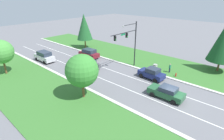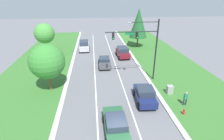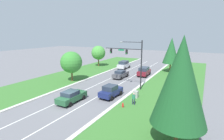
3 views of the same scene
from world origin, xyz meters
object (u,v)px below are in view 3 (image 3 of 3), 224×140
(forest_sedan, at_px, (71,96))
(utility_cabinet, at_px, (136,95))
(traffic_signal_mast, at_px, (131,57))
(pedestrian, at_px, (134,98))
(burgundy_suv, at_px, (144,71))
(oak_far_left_tree, at_px, (71,62))
(graphite_sedan, at_px, (121,74))
(silver_suv, at_px, (124,65))
(navy_sedan, at_px, (111,91))
(fire_hydrant, at_px, (123,105))
(oak_near_left_tree, at_px, (98,53))
(conifer_far_right_tree, at_px, (171,51))
(conifer_near_right_tree, at_px, (181,81))

(forest_sedan, relative_size, utility_cabinet, 4.20)
(traffic_signal_mast, distance_m, pedestrian, 8.61)
(burgundy_suv, relative_size, oak_far_left_tree, 0.77)
(oak_far_left_tree, bearing_deg, graphite_sedan, 44.44)
(silver_suv, bearing_deg, navy_sedan, -71.75)
(forest_sedan, xyz_separation_m, oak_far_left_tree, (-7.16, 8.28, 3.02))
(utility_cabinet, bearing_deg, fire_hydrant, -93.03)
(navy_sedan, height_order, fire_hydrant, navy_sedan)
(pedestrian, bearing_deg, traffic_signal_mast, -61.27)
(navy_sedan, xyz_separation_m, oak_near_left_tree, (-15.02, 19.79, 3.04))
(silver_suv, height_order, oak_far_left_tree, oak_far_left_tree)
(fire_hydrant, distance_m, oak_far_left_tree, 16.13)
(conifer_far_right_tree, distance_m, oak_far_left_tree, 23.75)
(graphite_sedan, relative_size, burgundy_suv, 1.00)
(utility_cabinet, height_order, fire_hydrant, utility_cabinet)
(navy_sedan, height_order, pedestrian, navy_sedan)
(burgundy_suv, bearing_deg, conifer_near_right_tree, -67.74)
(navy_sedan, distance_m, conifer_far_right_tree, 22.68)
(utility_cabinet, bearing_deg, navy_sedan, -159.32)
(silver_suv, relative_size, conifer_near_right_tree, 0.53)
(forest_sedan, distance_m, conifer_near_right_tree, 15.44)
(forest_sedan, bearing_deg, oak_far_left_tree, 129.89)
(fire_hydrant, bearing_deg, burgundy_suv, 100.08)
(conifer_near_right_tree, distance_m, oak_far_left_tree, 24.33)
(forest_sedan, xyz_separation_m, navy_sedan, (3.85, 4.38, 0.09))
(traffic_signal_mast, distance_m, forest_sedan, 11.82)
(utility_cabinet, height_order, oak_far_left_tree, oak_far_left_tree)
(silver_suv, relative_size, oak_far_left_tree, 0.83)
(forest_sedan, bearing_deg, conifer_near_right_tree, -12.53)
(traffic_signal_mast, height_order, conifer_near_right_tree, conifer_near_right_tree)
(burgundy_suv, height_order, navy_sedan, burgundy_suv)
(graphite_sedan, height_order, pedestrian, pedestrian)
(navy_sedan, distance_m, fire_hydrant, 4.29)
(pedestrian, bearing_deg, navy_sedan, -13.35)
(fire_hydrant, xyz_separation_m, oak_far_left_tree, (-14.29, 6.60, 3.52))
(conifer_far_right_tree, bearing_deg, utility_cabinet, -92.98)
(oak_near_left_tree, bearing_deg, burgundy_suv, -16.60)
(traffic_signal_mast, xyz_separation_m, conifer_far_right_tree, (3.62, 16.40, -0.14))
(utility_cabinet, distance_m, oak_far_left_tree, 15.09)
(graphite_sedan, relative_size, utility_cabinet, 4.15)
(burgundy_suv, relative_size, silver_suv, 0.93)
(burgundy_suv, distance_m, fire_hydrant, 18.29)
(traffic_signal_mast, distance_m, fire_hydrant, 9.86)
(graphite_sedan, xyz_separation_m, fire_hydrant, (7.01, -13.74, -0.49))
(oak_far_left_tree, bearing_deg, oak_near_left_tree, 104.17)
(forest_sedan, height_order, oak_near_left_tree, oak_near_left_tree)
(oak_near_left_tree, bearing_deg, fire_hydrant, -50.87)
(conifer_near_right_tree, relative_size, oak_far_left_tree, 1.57)
(silver_suv, relative_size, fire_hydrant, 7.07)
(oak_far_left_tree, bearing_deg, silver_suv, 77.71)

